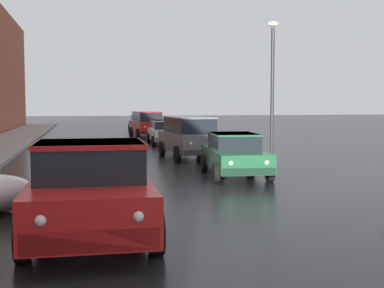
% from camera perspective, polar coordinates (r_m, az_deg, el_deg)
% --- Properties ---
extents(snow_bank_near_corner_right, '(1.93, 1.01, 0.66)m').
position_cam_1_polar(snow_bank_near_corner_right, '(25.50, 3.13, -0.18)').
color(snow_bank_near_corner_right, white).
rests_on(snow_bank_near_corner_right, ground).
extents(pickup_truck_red_approaching_near_lane, '(2.31, 5.40, 1.76)m').
position_cam_1_polar(pickup_truck_red_approaching_near_lane, '(9.60, -11.15, -4.69)').
color(pickup_truck_red_approaching_near_lane, red).
rests_on(pickup_truck_red_approaching_near_lane, ground).
extents(sedan_green_parked_kerbside_close, '(2.12, 4.24, 1.42)m').
position_cam_1_polar(sedan_green_parked_kerbside_close, '(17.08, 4.72, -1.06)').
color(sedan_green_parked_kerbside_close, '#1E5633').
rests_on(sedan_green_parked_kerbside_close, ground).
extents(suv_grey_parked_kerbside_mid, '(2.29, 4.57, 1.82)m').
position_cam_1_polar(suv_grey_parked_kerbside_mid, '(22.54, -0.31, 0.91)').
color(suv_grey_parked_kerbside_mid, slate).
rests_on(suv_grey_parked_kerbside_mid, ground).
extents(sedan_white_parked_far_down_block, '(2.09, 4.29, 1.42)m').
position_cam_1_polar(sedan_white_parked_far_down_block, '(30.34, -2.86, 1.39)').
color(sedan_white_parked_far_down_block, silver).
rests_on(sedan_white_parked_far_down_block, ground).
extents(suv_red_queued_behind_truck, '(2.33, 4.39, 1.82)m').
position_cam_1_polar(suv_red_queued_behind_truck, '(36.97, -5.01, 2.29)').
color(suv_red_queued_behind_truck, red).
rests_on(suv_red_queued_behind_truck, ground).
extents(sedan_maroon_at_far_intersection, '(1.94, 4.37, 1.42)m').
position_cam_1_polar(sedan_maroon_at_far_intersection, '(44.42, -5.70, 2.36)').
color(sedan_maroon_at_far_intersection, maroon).
rests_on(sedan_maroon_at_far_intersection, ground).
extents(street_lamp_post, '(0.44, 0.24, 5.56)m').
position_cam_1_polar(street_lamp_post, '(20.43, 8.88, 6.50)').
color(street_lamp_post, '#28282D').
rests_on(street_lamp_post, ground).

